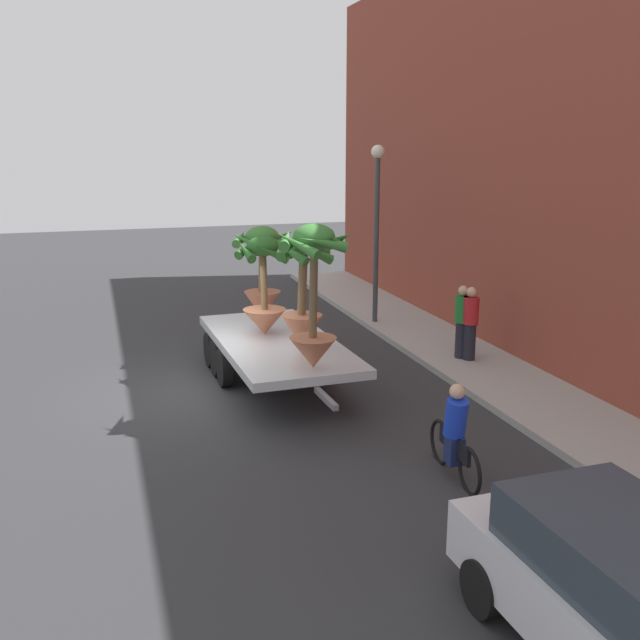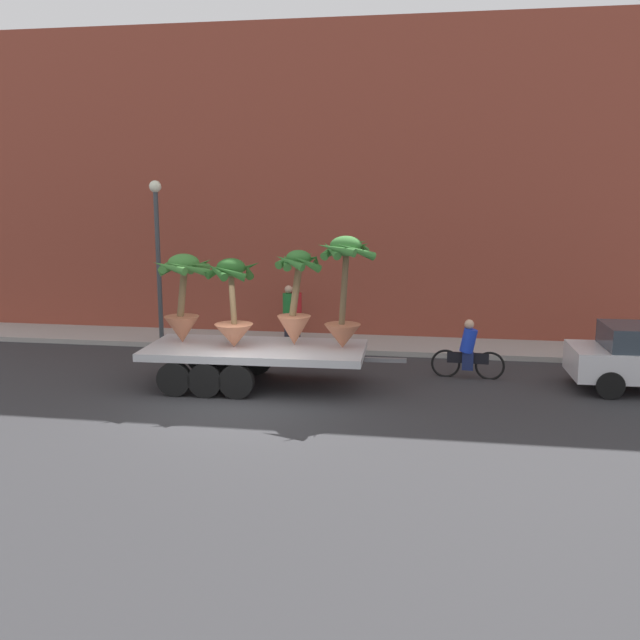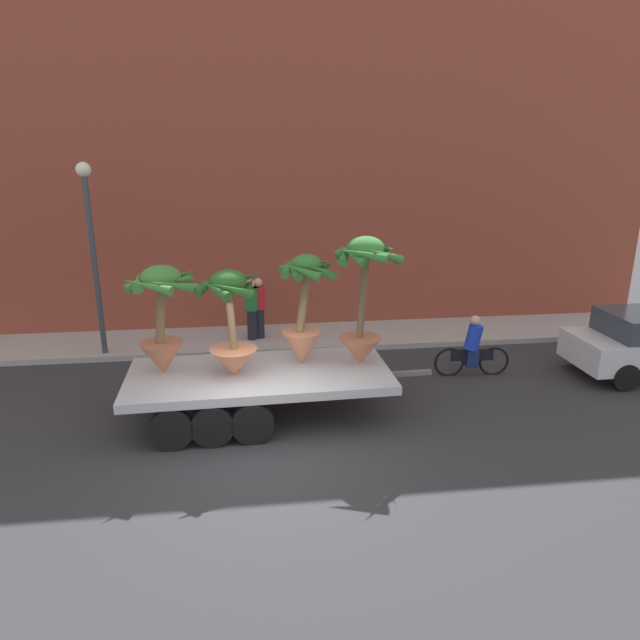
% 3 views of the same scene
% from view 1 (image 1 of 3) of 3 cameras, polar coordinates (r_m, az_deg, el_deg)
% --- Properties ---
extents(ground_plane, '(60.00, 60.00, 0.00)m').
position_cam_1_polar(ground_plane, '(15.30, -8.75, -5.57)').
color(ground_plane, '#2D2D30').
extents(sidewalk, '(24.00, 2.20, 0.15)m').
position_cam_1_polar(sidewalk, '(17.19, 11.78, -3.24)').
color(sidewalk, '#A39E99').
rests_on(sidewalk, ground).
extents(building_facade, '(24.00, 1.20, 9.75)m').
position_cam_1_polar(building_facade, '(17.36, 17.62, 12.67)').
color(building_facade, brown).
rests_on(building_facade, ground).
extents(flatbed_trailer, '(6.30, 2.52, 0.98)m').
position_cam_1_polar(flatbed_trailer, '(15.62, -3.71, -2.12)').
color(flatbed_trailer, '#B7BABF').
rests_on(flatbed_trailer, ground).
extents(potted_palm_rear, '(1.39, 1.38, 2.14)m').
position_cam_1_polar(potted_palm_rear, '(15.55, -4.42, 2.38)').
color(potted_palm_rear, '#C17251').
rests_on(potted_palm_rear, flatbed_trailer).
extents(potted_palm_middle, '(1.42, 1.42, 2.68)m').
position_cam_1_polar(potted_palm_middle, '(13.03, -0.53, 2.20)').
color(potted_palm_middle, '#B26647').
rests_on(potted_palm_middle, flatbed_trailer).
extents(potted_palm_front, '(1.17, 1.25, 2.32)m').
position_cam_1_polar(potted_palm_front, '(14.26, -1.37, 1.82)').
color(potted_palm_front, '#C17251').
rests_on(potted_palm_front, flatbed_trailer).
extents(potted_palm_extra, '(1.54, 1.59, 2.20)m').
position_cam_1_polar(potted_palm_extra, '(16.87, -4.59, 3.90)').
color(potted_palm_extra, '#B26647').
rests_on(potted_palm_extra, flatbed_trailer).
extents(cyclist, '(1.84, 0.37, 1.54)m').
position_cam_1_polar(cyclist, '(11.40, 10.62, -9.00)').
color(cyclist, black).
rests_on(cyclist, ground).
extents(parked_car, '(4.20, 1.88, 1.58)m').
position_cam_1_polar(parked_car, '(7.89, 23.39, -19.82)').
color(parked_car, silver).
rests_on(parked_car, ground).
extents(pedestrian_near_gate, '(0.36, 0.36, 1.71)m').
position_cam_1_polar(pedestrian_near_gate, '(17.00, 11.16, -0.03)').
color(pedestrian_near_gate, black).
rests_on(pedestrian_near_gate, sidewalk).
extents(pedestrian_far_left, '(0.36, 0.36, 1.71)m').
position_cam_1_polar(pedestrian_far_left, '(16.88, 11.80, -0.16)').
color(pedestrian_far_left, black).
rests_on(pedestrian_far_left, sidewalk).
extents(street_lamp, '(0.36, 0.36, 4.83)m').
position_cam_1_polar(street_lamp, '(19.82, 4.51, 8.58)').
color(street_lamp, '#383D42').
rests_on(street_lamp, sidewalk).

